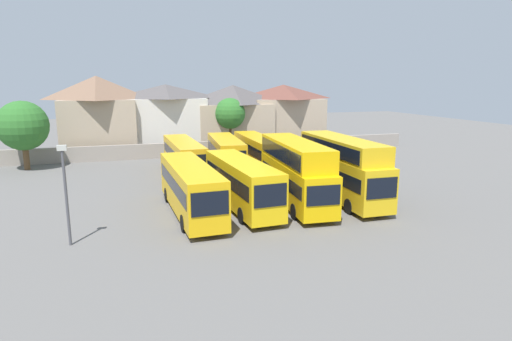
# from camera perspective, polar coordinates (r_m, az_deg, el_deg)

# --- Properties ---
(ground) EXTENTS (140.00, 140.00, 0.00)m
(ground) POSITION_cam_1_polar(r_m,az_deg,el_deg) (49.31, -5.21, 0.94)
(ground) COLOR #605E5B
(depot_boundary_wall) EXTENTS (56.00, 0.50, 1.80)m
(depot_boundary_wall) POSITION_cam_1_polar(r_m,az_deg,el_deg) (54.51, -6.46, 2.91)
(depot_boundary_wall) COLOR gray
(depot_boundary_wall) RESTS_ON ground
(bus_1) EXTENTS (2.99, 11.79, 3.51)m
(bus_1) POSITION_cam_1_polar(r_m,az_deg,el_deg) (30.49, -8.69, -2.06)
(bus_1) COLOR #EDB011
(bus_1) RESTS_ON ground
(bus_2) EXTENTS (3.10, 11.25, 3.56)m
(bus_2) POSITION_cam_1_polar(r_m,az_deg,el_deg) (31.50, -1.95, -1.44)
(bus_2) COLOR yellow
(bus_2) RESTS_ON ground
(bus_3) EXTENTS (3.32, 11.13, 4.84)m
(bus_3) POSITION_cam_1_polar(r_m,az_deg,el_deg) (32.40, 5.26, 0.16)
(bus_3) COLOR #ECB40A
(bus_3) RESTS_ON ground
(bus_4) EXTENTS (2.80, 11.16, 4.90)m
(bus_4) POSITION_cam_1_polar(r_m,az_deg,el_deg) (34.18, 11.37, 0.65)
(bus_4) COLOR gold
(bus_4) RESTS_ON ground
(bus_5) EXTENTS (2.83, 11.72, 3.35)m
(bus_5) POSITION_cam_1_polar(r_m,az_deg,el_deg) (43.91, -9.56, 2.03)
(bus_5) COLOR yellow
(bus_5) RESTS_ON ground
(bus_6) EXTENTS (3.35, 10.65, 3.50)m
(bus_6) POSITION_cam_1_polar(r_m,az_deg,el_deg) (44.31, -4.04, 2.36)
(bus_6) COLOR #EDAD17
(bus_6) RESTS_ON ground
(bus_7) EXTENTS (2.72, 11.62, 3.42)m
(bus_7) POSITION_cam_1_polar(r_m,az_deg,el_deg) (45.94, 0.28, 2.67)
(bus_7) COLOR #F3B010
(bus_7) RESTS_ON ground
(house_terrace_left) EXTENTS (9.39, 7.76, 9.90)m
(house_terrace_left) POSITION_cam_1_polar(r_m,az_deg,el_deg) (58.32, -20.18, 6.95)
(house_terrace_left) COLOR tan
(house_terrace_left) RESTS_ON ground
(house_terrace_centre) EXTENTS (10.55, 6.31, 8.83)m
(house_terrace_centre) POSITION_cam_1_polar(r_m,az_deg,el_deg) (58.88, -11.77, 6.91)
(house_terrace_centre) COLOR silver
(house_terrace_centre) RESTS_ON ground
(house_terrace_right) EXTENTS (10.85, 6.34, 8.71)m
(house_terrace_right) POSITION_cam_1_polar(r_m,az_deg,el_deg) (60.37, -3.03, 7.21)
(house_terrace_right) COLOR tan
(house_terrace_right) RESTS_ON ground
(house_terrace_far_right) EXTENTS (10.95, 8.18, 8.73)m
(house_terrace_far_right) POSITION_cam_1_polar(r_m,az_deg,el_deg) (64.04, 3.62, 7.46)
(house_terrace_far_right) COLOR tan
(house_terrace_far_right) RESTS_ON ground
(tree_left_of_lot) EXTENTS (5.17, 5.17, 7.27)m
(tree_left_of_lot) POSITION_cam_1_polar(r_m,az_deg,el_deg) (51.08, -28.54, 5.22)
(tree_left_of_lot) COLOR brown
(tree_left_of_lot) RESTS_ON ground
(tree_behind_wall) EXTENTS (4.06, 4.06, 7.08)m
(tree_behind_wall) POSITION_cam_1_polar(r_m,az_deg,el_deg) (57.24, -3.48, 7.53)
(tree_behind_wall) COLOR brown
(tree_behind_wall) RESTS_ON ground
(lamp_post_lot_edge) EXTENTS (0.50, 0.24, 5.79)m
(lamp_post_lot_edge) POSITION_cam_1_polar(r_m,az_deg,el_deg) (26.25, -23.95, -2.22)
(lamp_post_lot_edge) COLOR #4C4C51
(lamp_post_lot_edge) RESTS_ON ground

